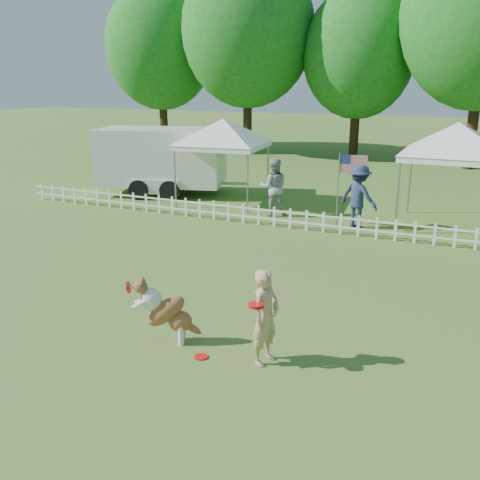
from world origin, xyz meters
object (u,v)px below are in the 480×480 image
at_px(cargo_trailer, 162,161).
at_px(handler, 266,317).
at_px(dog, 167,311).
at_px(canopy_tent_left, 223,162).
at_px(spectator_a, 274,187).
at_px(frisbee_on_turf, 201,357).
at_px(canopy_tent_right, 453,177).
at_px(flag_pole, 338,191).
at_px(spectator_b, 359,196).

bearing_deg(cargo_trailer, handler, -67.79).
bearing_deg(cargo_trailer, dog, -74.23).
xyz_separation_m(canopy_tent_left, cargo_trailer, (-2.78, 0.41, -0.17)).
distance_m(handler, spectator_a, 9.36).
xyz_separation_m(handler, frisbee_on_turf, (-0.96, -0.30, -0.74)).
distance_m(canopy_tent_right, flag_pole, 3.34).
bearing_deg(spectator_b, canopy_tent_left, 6.54).
relative_size(handler, canopy_tent_left, 0.52).
bearing_deg(spectator_b, frisbee_on_turf, 108.58).
xyz_separation_m(frisbee_on_turf, flag_pole, (-0.07, 8.46, 1.08)).
height_order(canopy_tent_left, cargo_trailer, canopy_tent_left).
xyz_separation_m(handler, dog, (-1.71, -0.06, -0.19)).
relative_size(handler, cargo_trailer, 0.26).
bearing_deg(spectator_a, handler, 88.23).
xyz_separation_m(frisbee_on_turf, canopy_tent_left, (-4.57, 10.08, 1.42)).
bearing_deg(spectator_a, spectator_b, 150.16).
distance_m(frisbee_on_turf, canopy_tent_right, 10.41).
relative_size(canopy_tent_left, flag_pole, 1.31).
relative_size(frisbee_on_turf, canopy_tent_right, 0.07).
bearing_deg(canopy_tent_right, cargo_trailer, 176.25).
xyz_separation_m(canopy_tent_left, spectator_a, (2.27, -1.00, -0.52)).
relative_size(cargo_trailer, spectator_a, 3.13).
distance_m(handler, cargo_trailer, 13.15).
xyz_separation_m(canopy_tent_left, spectator_b, (5.06, -1.38, -0.50)).
xyz_separation_m(handler, spectator_b, (-0.47, 8.40, 0.19)).
height_order(handler, frisbee_on_turf, handler).
bearing_deg(canopy_tent_left, canopy_tent_right, -8.35).
bearing_deg(cargo_trailer, canopy_tent_right, -20.36).
bearing_deg(handler, flag_pole, 19.40).
relative_size(canopy_tent_right, cargo_trailer, 0.52).
bearing_deg(spectator_b, flag_pole, 44.62).
height_order(flag_pole, spectator_b, flag_pole).
relative_size(dog, frisbee_on_turf, 5.11).
distance_m(frisbee_on_turf, spectator_b, 8.76).
xyz_separation_m(dog, canopy_tent_right, (3.68, 9.64, 0.94)).
bearing_deg(handler, spectator_a, 32.54).
distance_m(frisbee_on_turf, cargo_trailer, 12.86).
bearing_deg(spectator_b, canopy_tent_right, -132.30).
xyz_separation_m(cargo_trailer, spectator_a, (5.05, -1.41, -0.34)).
bearing_deg(frisbee_on_turf, spectator_a, 104.18).
xyz_separation_m(canopy_tent_left, canopy_tent_right, (7.49, -0.20, 0.06)).
bearing_deg(canopy_tent_right, dog, -111.24).
relative_size(canopy_tent_left, canopy_tent_right, 0.96).
distance_m(cargo_trailer, flag_pole, 7.55).
xyz_separation_m(frisbee_on_turf, cargo_trailer, (-7.34, 10.49, 1.25)).
relative_size(dog, spectator_b, 0.59).
bearing_deg(spectator_a, cargo_trailer, -37.72).
distance_m(spectator_a, spectator_b, 2.81).
bearing_deg(dog, spectator_b, 58.75).
height_order(frisbee_on_turf, canopy_tent_left, canopy_tent_left).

